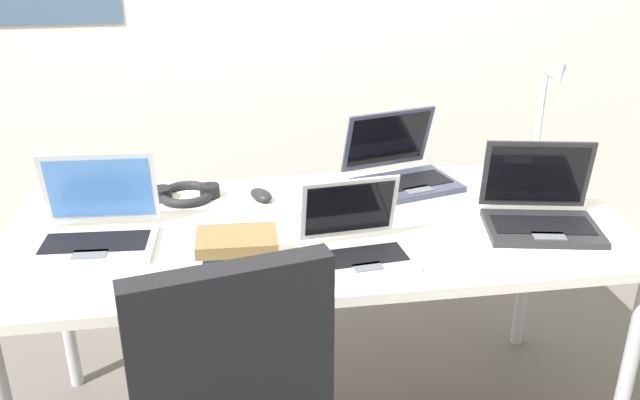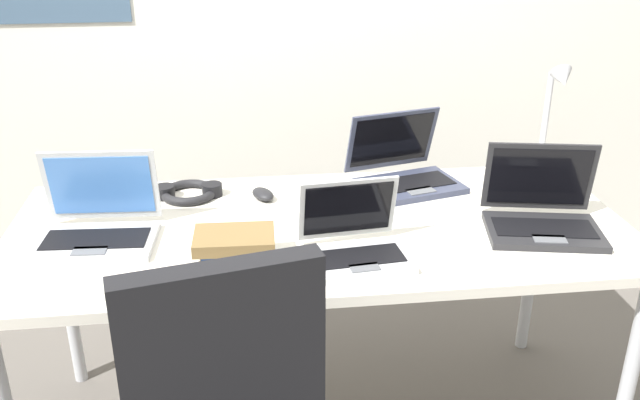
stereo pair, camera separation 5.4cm
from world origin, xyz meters
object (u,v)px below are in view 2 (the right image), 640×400
(laptop_far_corner, at_px, (355,244))
(cell_phone, at_px, (115,198))
(pill_bottle, at_px, (68,192))
(headphones, at_px, (189,192))
(book_stack, at_px, (234,248))
(laptop_near_mouse, at_px, (404,171))
(laptop_back_left, at_px, (98,224))
(computer_mouse, at_px, (263,194))
(laptop_by_keyboard, at_px, (542,214))
(desk_lamp, at_px, (550,122))
(coffee_mug, at_px, (521,180))

(laptop_far_corner, height_order, cell_phone, laptop_far_corner)
(cell_phone, bearing_deg, pill_bottle, -135.96)
(cell_phone, xyz_separation_m, headphones, (0.23, -0.00, 0.01))
(cell_phone, relative_size, book_stack, 0.64)
(laptop_near_mouse, height_order, book_stack, laptop_near_mouse)
(laptop_back_left, bearing_deg, book_stack, -27.11)
(laptop_back_left, relative_size, computer_mouse, 3.47)
(laptop_by_keyboard, xyz_separation_m, computer_mouse, (-0.79, 0.31, -0.03))
(desk_lamp, height_order, computer_mouse, desk_lamp)
(laptop_back_left, xyz_separation_m, laptop_near_mouse, (0.94, 0.29, -0.00))
(laptop_by_keyboard, bearing_deg, headphones, 160.53)
(computer_mouse, distance_m, pill_bottle, 0.61)
(laptop_far_corner, height_order, computer_mouse, laptop_far_corner)
(laptop_back_left, height_order, computer_mouse, laptop_back_left)
(laptop_far_corner, height_order, laptop_near_mouse, laptop_near_mouse)
(laptop_back_left, distance_m, cell_phone, 0.28)
(laptop_by_keyboard, relative_size, laptop_near_mouse, 0.94)
(laptop_by_keyboard, height_order, book_stack, laptop_by_keyboard)
(laptop_back_left, bearing_deg, computer_mouse, 25.73)
(laptop_far_corner, bearing_deg, cell_phone, 145.72)
(computer_mouse, bearing_deg, cell_phone, 146.95)
(desk_lamp, bearing_deg, laptop_back_left, -168.42)
(book_stack, relative_size, coffee_mug, 1.87)
(laptop_near_mouse, distance_m, cell_phone, 0.94)
(cell_phone, bearing_deg, laptop_near_mouse, 39.65)
(laptop_by_keyboard, xyz_separation_m, pill_bottle, (-1.39, 0.35, -0.01))
(laptop_near_mouse, bearing_deg, headphones, -178.63)
(laptop_far_corner, bearing_deg, book_stack, 179.83)
(desk_lamp, distance_m, computer_mouse, 0.98)
(cell_phone, bearing_deg, computer_mouse, 32.37)
(cell_phone, xyz_separation_m, coffee_mug, (1.29, -0.10, 0.04))
(desk_lamp, xyz_separation_m, book_stack, (-1.05, -0.48, -0.15))
(laptop_by_keyboard, bearing_deg, computer_mouse, 158.44)
(laptop_by_keyboard, height_order, coffee_mug, laptop_by_keyboard)
(laptop_back_left, distance_m, laptop_near_mouse, 0.98)
(headphones, height_order, book_stack, book_stack)
(laptop_near_mouse, xyz_separation_m, pill_bottle, (-1.08, -0.03, -0.01))
(coffee_mug, bearing_deg, pill_bottle, 176.36)
(desk_lamp, distance_m, laptop_near_mouse, 0.51)
(pill_bottle, bearing_deg, cell_phone, 5.32)
(laptop_near_mouse, height_order, cell_phone, laptop_near_mouse)
(laptop_near_mouse, bearing_deg, coffee_mug, -18.45)
(computer_mouse, height_order, pill_bottle, pill_bottle)
(laptop_far_corner, bearing_deg, laptop_by_keyboard, 10.84)
(headphones, bearing_deg, laptop_near_mouse, 1.37)
(laptop_by_keyboard, bearing_deg, desk_lamp, 65.64)
(laptop_back_left, distance_m, headphones, 0.36)
(computer_mouse, bearing_deg, laptop_by_keyboard, -48.26)
(desk_lamp, relative_size, laptop_near_mouse, 1.05)
(computer_mouse, bearing_deg, desk_lamp, -22.72)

